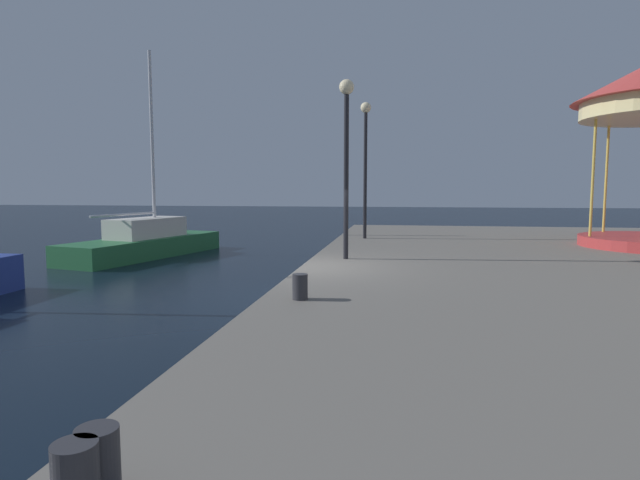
# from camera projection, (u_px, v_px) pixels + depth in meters

# --- Properties ---
(ground_plane) EXTENTS (120.00, 120.00, 0.00)m
(ground_plane) POSITION_uv_depth(u_px,v_px,m) (301.00, 301.00, 11.57)
(ground_plane) COLOR black
(sailboat_green) EXTENTS (3.48, 7.11, 7.57)m
(sailboat_green) POSITION_uv_depth(u_px,v_px,m) (146.00, 242.00, 19.10)
(sailboat_green) COLOR #236638
(sailboat_green) RESTS_ON ground
(lamp_post_near_edge) EXTENTS (0.36, 0.36, 4.31)m
(lamp_post_near_edge) POSITION_uv_depth(u_px,v_px,m) (346.00, 137.00, 12.37)
(lamp_post_near_edge) COLOR black
(lamp_post_near_edge) RESTS_ON quay_dock
(lamp_post_mid_promenade) EXTENTS (0.36, 0.36, 4.63)m
(lamp_post_mid_promenade) POSITION_uv_depth(u_px,v_px,m) (365.00, 147.00, 17.54)
(lamp_post_mid_promenade) COLOR black
(lamp_post_mid_promenade) RESTS_ON quay_dock
(bollard_center) EXTENTS (0.24, 0.24, 0.40)m
(bollard_center) POSITION_uv_depth(u_px,v_px,m) (98.00, 462.00, 2.88)
(bollard_center) COLOR #2D2D33
(bollard_center) RESTS_ON quay_dock
(bollard_south) EXTENTS (0.24, 0.24, 0.40)m
(bollard_south) POSITION_uv_depth(u_px,v_px,m) (300.00, 287.00, 8.01)
(bollard_south) COLOR #2D2D33
(bollard_south) RESTS_ON quay_dock
(bollard_north) EXTENTS (0.24, 0.24, 0.40)m
(bollard_north) POSITION_uv_depth(u_px,v_px,m) (76.00, 480.00, 2.70)
(bollard_north) COLOR #2D2D33
(bollard_north) RESTS_ON quay_dock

